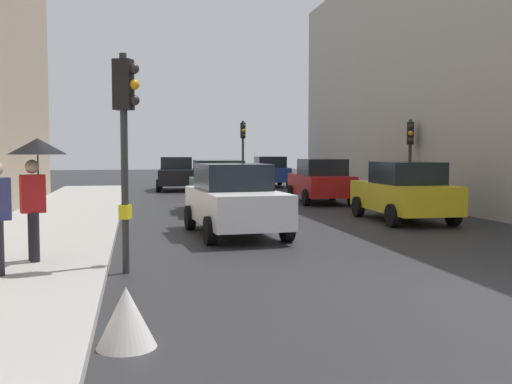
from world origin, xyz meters
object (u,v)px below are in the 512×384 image
pedestrian_with_umbrella (36,165)px  warning_sign_triangle (126,317)px  car_blue_van (269,171)px  car_dark_suv (177,174)px  traffic_light_mid_street (410,146)px  car_yellow_taxi (404,192)px  car_red_sedan (321,181)px  traffic_light_far_median (243,142)px  car_white_compact (234,200)px  car_green_estate (219,186)px  traffic_light_near_right (125,123)px

pedestrian_with_umbrella → warning_sign_triangle: (1.57, -4.56, -1.52)m
car_blue_van → car_dark_suv: same height
traffic_light_mid_street → car_dark_suv: 13.67m
car_dark_suv → car_yellow_taxi: same height
car_red_sedan → pedestrian_with_umbrella: bearing=-126.6°
car_dark_suv → warning_sign_triangle: 25.71m
traffic_light_far_median → car_white_compact: traffic_light_far_median is taller
car_green_estate → car_red_sedan: size_ratio=1.00×
warning_sign_triangle → traffic_light_mid_street: bearing=54.9°
traffic_light_far_median → car_green_estate: traffic_light_far_median is taller
car_white_compact → car_dark_suv: (-0.26, 17.40, 0.00)m
car_white_compact → car_blue_van: (5.34, 19.77, 0.00)m
car_white_compact → pedestrian_with_umbrella: 5.56m
car_dark_suv → car_red_sedan: bearing=-60.0°
traffic_light_mid_street → car_white_compact: traffic_light_mid_street is taller
car_blue_van → pedestrian_with_umbrella: 25.26m
traffic_light_far_median → pedestrian_with_umbrella: traffic_light_far_median is taller
pedestrian_with_umbrella → car_green_estate: bearing=64.5°
car_white_compact → car_yellow_taxi: 5.72m
car_blue_van → traffic_light_far_median: bearing=-127.7°
traffic_light_mid_street → traffic_light_far_median: traffic_light_far_median is taller
car_yellow_taxi → warning_sign_triangle: bearing=-128.1°
car_blue_van → pedestrian_with_umbrella: size_ratio=2.00×
traffic_light_far_median → car_white_compact: (-3.28, -17.11, -1.67)m
traffic_light_mid_street → car_green_estate: bearing=-174.8°
car_white_compact → pedestrian_with_umbrella: bearing=-138.3°
car_blue_van → car_dark_suv: (-5.60, -2.37, 0.00)m
traffic_light_mid_street → car_yellow_taxi: (-2.37, -4.54, -1.37)m
car_white_compact → car_dark_suv: same height
car_dark_suv → traffic_light_far_median: bearing=-4.6°
car_green_estate → car_red_sedan: bearing=30.9°
traffic_light_far_median → car_green_estate: size_ratio=0.87×
traffic_light_near_right → pedestrian_with_umbrella: 1.80m
car_yellow_taxi → car_green_estate: bearing=142.2°
pedestrian_with_umbrella → car_red_sedan: bearing=53.4°
traffic_light_near_right → car_yellow_taxi: size_ratio=0.88×
car_blue_van → car_white_compact: bearing=-105.1°
traffic_light_near_right → car_yellow_taxi: 10.20m
traffic_light_mid_street → pedestrian_with_umbrella: size_ratio=1.53×
traffic_light_far_median → pedestrian_with_umbrella: bearing=-109.5°
traffic_light_mid_street → car_yellow_taxi: size_ratio=0.77×
traffic_light_near_right → car_white_compact: traffic_light_near_right is taller
traffic_light_near_right → car_blue_van: bearing=71.8°
car_blue_van → traffic_light_mid_street: bearing=-79.7°
car_green_estate → warning_sign_triangle: bearing=-101.8°
car_yellow_taxi → traffic_light_mid_street: bearing=62.4°
car_yellow_taxi → car_dark_suv: bearing=110.0°
car_yellow_taxi → pedestrian_with_umbrella: 11.02m
traffic_light_far_median → car_dark_suv: size_ratio=0.85×
traffic_light_far_median → car_blue_van: size_ratio=0.86×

